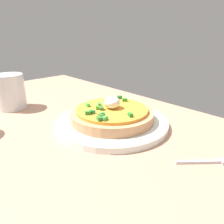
{
  "coord_description": "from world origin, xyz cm",
  "views": [
    {
      "loc": [
        -41.75,
        20.59,
        24.14
      ],
      "look_at": [
        -7.1,
        -12.01,
        5.72
      ],
      "focal_mm": 34.16,
      "sensor_mm": 36.0,
      "label": 1
    }
  ],
  "objects_px": {
    "cup_near": "(10,94)",
    "fork": "(212,162)",
    "pizza": "(112,114)",
    "plate": "(112,122)"
  },
  "relations": [
    {
      "from": "cup_near",
      "to": "fork",
      "type": "xyz_separation_m",
      "value": [
        -0.53,
        -0.15,
        -0.04
      ]
    },
    {
      "from": "cup_near",
      "to": "pizza",
      "type": "bearing_deg",
      "value": -155.75
    },
    {
      "from": "pizza",
      "to": "fork",
      "type": "height_order",
      "value": "pizza"
    },
    {
      "from": "plate",
      "to": "pizza",
      "type": "xyz_separation_m",
      "value": [
        0.0,
        0.0,
        0.02
      ]
    },
    {
      "from": "plate",
      "to": "pizza",
      "type": "bearing_deg",
      "value": 77.26
    },
    {
      "from": "pizza",
      "to": "cup_near",
      "type": "distance_m",
      "value": 0.32
    },
    {
      "from": "cup_near",
      "to": "fork",
      "type": "height_order",
      "value": "cup_near"
    },
    {
      "from": "plate",
      "to": "cup_near",
      "type": "xyz_separation_m",
      "value": [
        0.29,
        0.13,
        0.04
      ]
    },
    {
      "from": "fork",
      "to": "pizza",
      "type": "bearing_deg",
      "value": 135.88
    },
    {
      "from": "cup_near",
      "to": "plate",
      "type": "bearing_deg",
      "value": -155.72
    }
  ]
}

